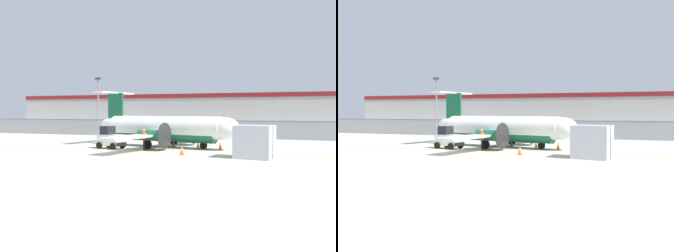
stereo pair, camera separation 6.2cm
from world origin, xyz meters
The scene contains 19 objects.
ground_plane centered at (0.00, 2.00, 0.00)m, with size 140.00×140.00×0.01m.
perimeter_fence centered at (0.00, 18.00, 1.12)m, with size 98.00×0.10×2.10m.
parking_lot_strip centered at (0.00, 29.50, 0.06)m, with size 98.00×17.00×0.12m.
background_building centered at (0.00, 47.99, 3.26)m, with size 91.00×8.10×6.50m.
commuter_airplane centered at (1.53, 5.77, 1.60)m, with size 14.03×16.00×4.92m.
baggage_tug centered at (-2.46, 2.95, 0.86)m, with size 2.52×1.82×1.88m.
ground_crew_worker centered at (0.62, 2.87, 0.95)m, with size 0.45×0.53×1.70m.
cargo_container centered at (9.61, 0.38, 1.10)m, with size 2.69×2.36×2.20m.
traffic_cone_near_left centered at (6.40, 5.05, 0.31)m, with size 0.36×0.36×0.64m.
traffic_cone_near_right centered at (1.88, 6.64, 0.31)m, with size 0.36×0.36×0.64m.
traffic_cone_far_left centered at (4.52, 0.63, 0.31)m, with size 0.36×0.36×0.64m.
traffic_cone_far_right centered at (4.55, 4.97, 0.31)m, with size 0.36×0.36×0.64m.
parked_car_0 centered at (-14.99, 23.51, 0.89)m, with size 4.32×2.25×1.58m.
parked_car_1 centered at (-8.29, 33.44, 0.89)m, with size 4.38×2.41×1.58m.
parked_car_2 centered at (-4.03, 34.76, 0.89)m, with size 4.28×2.16×1.58m.
parked_car_3 centered at (3.24, 29.28, 0.89)m, with size 4.34×2.31×1.58m.
parked_car_4 centered at (8.79, 32.49, 0.89)m, with size 4.27×2.15×1.58m.
parked_car_5 centered at (14.92, 25.44, 0.89)m, with size 4.38×2.42×1.58m.
apron_light_pole centered at (-11.05, 15.95, 4.30)m, with size 0.70×0.30×7.27m.
Camera 2 is at (12.42, -24.82, 3.14)m, focal length 40.00 mm.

